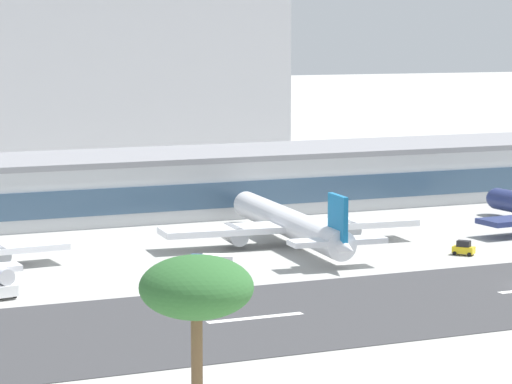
{
  "coord_description": "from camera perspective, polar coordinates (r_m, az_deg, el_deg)",
  "views": [
    {
      "loc": [
        -93.77,
        -128.63,
        33.18
      ],
      "look_at": [
        -19.71,
        43.26,
        8.17
      ],
      "focal_mm": 84.69,
      "sensor_mm": 36.0,
      "label": 1
    }
  ],
  "objects": [
    {
      "name": "distant_hotel_block",
      "position": [
        352.3,
        -8.29,
        5.93
      ],
      "size": [
        115.53,
        39.13,
        46.66
      ],
      "primitive_type": "cube",
      "color": "#BCBCC1",
      "rests_on": "ground_plane"
    },
    {
      "name": "airliner_blue_tail_gate_1",
      "position": [
        187.06,
        1.76,
        -1.58
      ],
      "size": [
        41.67,
        49.94,
        10.43
      ],
      "rotation": [
        0.0,
        0.0,
        1.48
      ],
      "color": "silver",
      "rests_on": "ground_plane"
    },
    {
      "name": "terminal_building",
      "position": [
        222.74,
        -3.31,
        0.48
      ],
      "size": [
        163.14,
        25.44,
        11.15
      ],
      "color": "#B7BABC",
      "rests_on": "ground_plane"
    },
    {
      "name": "palm_tree_1",
      "position": [
        82.1,
        -2.83,
        -4.71
      ],
      "size": [
        7.83,
        7.83,
        18.13
      ],
      "color": "brown",
      "rests_on": "ground_plane"
    },
    {
      "name": "service_baggage_tug_2",
      "position": [
        182.7,
        9.78,
        -2.63
      ],
      "size": [
        3.28,
        3.48,
        2.2
      ],
      "rotation": [
        0.0,
        0.0,
        5.41
      ],
      "color": "gold",
      "rests_on": "ground_plane"
    },
    {
      "name": "service_box_truck_1",
      "position": [
        163.2,
        -2.07,
        -3.49
      ],
      "size": [
        6.41,
        5.02,
        3.25
      ],
      "rotation": [
        0.0,
        0.0,
        2.63
      ],
      "color": "#23569E",
      "rests_on": "ground_plane"
    },
    {
      "name": "runway_centreline_dash_3",
      "position": [
        141.06,
        -0.03,
        -5.96
      ],
      "size": [
        12.0,
        1.2,
        0.01
      ],
      "primitive_type": "cube",
      "color": "white",
      "rests_on": "runway_strip"
    }
  ]
}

